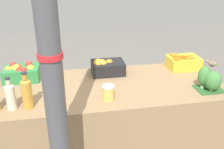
% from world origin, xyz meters
% --- Properties ---
extents(market_table, '(1.95, 0.83, 0.78)m').
position_xyz_m(market_table, '(0.00, 0.00, 0.39)').
color(market_table, '#937551').
rests_on(market_table, ground_plane).
extents(support_pole, '(0.13, 0.13, 2.44)m').
position_xyz_m(support_pole, '(-0.44, -0.74, 1.22)').
color(support_pole, '#4C4C51').
rests_on(support_pole, ground_plane).
extents(apple_crate, '(0.31, 0.23, 0.15)m').
position_xyz_m(apple_crate, '(-0.79, 0.26, 0.86)').
color(apple_crate, '#2D8442').
rests_on(apple_crate, market_table).
extents(orange_crate, '(0.31, 0.23, 0.16)m').
position_xyz_m(orange_crate, '(-0.01, 0.25, 0.85)').
color(orange_crate, black).
rests_on(orange_crate, market_table).
extents(carrot_crate, '(0.31, 0.23, 0.16)m').
position_xyz_m(carrot_crate, '(0.78, 0.25, 0.85)').
color(carrot_crate, gold).
rests_on(carrot_crate, market_table).
extents(broccoli_pile, '(0.22, 0.19, 0.21)m').
position_xyz_m(broccoli_pile, '(0.77, -0.23, 0.88)').
color(broccoli_pile, '#2D602D').
rests_on(broccoli_pile, market_table).
extents(juice_bottle_cloudy, '(0.07, 0.07, 0.25)m').
position_xyz_m(juice_bottle_cloudy, '(-0.78, -0.26, 0.89)').
color(juice_bottle_cloudy, beige).
rests_on(juice_bottle_cloudy, market_table).
extents(juice_bottle_amber, '(0.08, 0.08, 0.28)m').
position_xyz_m(juice_bottle_amber, '(-0.67, -0.26, 0.90)').
color(juice_bottle_amber, gold).
rests_on(juice_bottle_amber, market_table).
extents(pickle_jar, '(0.10, 0.10, 0.12)m').
position_xyz_m(pickle_jar, '(-0.07, -0.24, 0.84)').
color(pickle_jar, '#DBBC56').
rests_on(pickle_jar, market_table).
extents(sparrow_bird, '(0.11, 0.10, 0.05)m').
position_xyz_m(sparrow_bird, '(0.78, -0.22, 1.02)').
color(sparrow_bird, '#4C3D2D').
rests_on(sparrow_bird, broccoli_pile).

